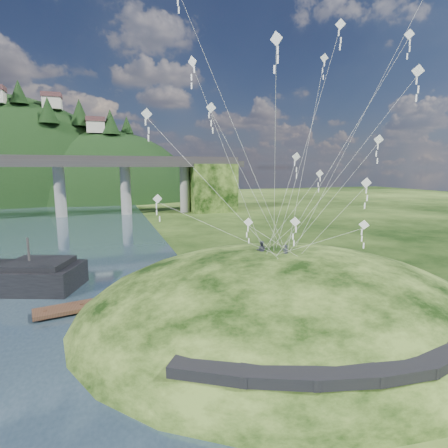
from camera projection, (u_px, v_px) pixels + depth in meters
name	position (u px, v px, depth m)	size (l,w,h in m)	color
ground	(199.00, 332.00, 25.83)	(320.00, 320.00, 0.00)	black
grass_hill	(282.00, 324.00, 30.48)	(36.00, 32.00, 13.00)	black
footpath	(379.00, 355.00, 18.76)	(22.29, 5.84, 0.83)	black
bridge	(12.00, 178.00, 81.34)	(160.00, 11.00, 15.00)	#2D2B2B
wooden_dock	(115.00, 300.00, 31.02)	(13.17, 4.52, 0.93)	#3B2418
kite_flyers	(267.00, 242.00, 29.81)	(2.19, 2.42, 1.70)	#282A35
kite_swarm	(300.00, 112.00, 27.68)	(21.42, 16.02, 20.97)	white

